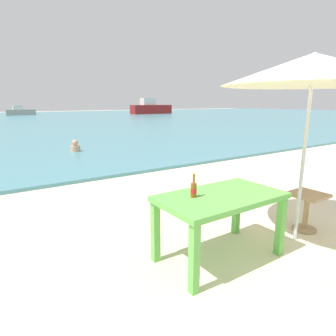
% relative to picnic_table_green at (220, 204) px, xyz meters
% --- Properties ---
extents(sea_water, '(120.00, 50.00, 0.08)m').
position_rel_picnic_table_green_xyz_m(sea_water, '(1.26, 28.98, -0.61)').
color(sea_water, teal).
rests_on(sea_water, ground_plane).
extents(picnic_table_green, '(1.40, 0.80, 0.76)m').
position_rel_picnic_table_green_xyz_m(picnic_table_green, '(0.00, 0.00, 0.00)').
color(picnic_table_green, '#60B24C').
rests_on(picnic_table_green, ground_plane).
extents(beer_bottle_amber, '(0.07, 0.07, 0.26)m').
position_rel_picnic_table_green_xyz_m(beer_bottle_amber, '(-0.31, 0.10, 0.20)').
color(beer_bottle_amber, brown).
rests_on(beer_bottle_amber, picnic_table_green).
extents(patio_umbrella, '(2.10, 2.10, 2.30)m').
position_rel_picnic_table_green_xyz_m(patio_umbrella, '(1.15, -0.23, 1.47)').
color(patio_umbrella, silver).
rests_on(patio_umbrella, ground_plane).
extents(side_table_wood, '(0.44, 0.44, 0.54)m').
position_rel_picnic_table_green_xyz_m(side_table_wood, '(1.51, -0.14, -0.30)').
color(side_table_wood, tan).
rests_on(side_table_wood, ground_plane).
extents(swimmer_person, '(0.34, 0.34, 0.41)m').
position_rel_picnic_table_green_xyz_m(swimmer_person, '(0.65, 7.82, -0.41)').
color(swimmer_person, tan).
rests_on(swimmer_person, sea_water).
extents(boat_barge, '(3.54, 0.96, 1.29)m').
position_rel_picnic_table_green_xyz_m(boat_barge, '(3.07, 40.59, -0.11)').
color(boat_barge, gray).
rests_on(boat_barge, sea_water).
extents(boat_sailboat, '(6.15, 1.68, 2.23)m').
position_rel_picnic_table_green_xyz_m(boat_sailboat, '(19.64, 34.92, 0.23)').
color(boat_sailboat, maroon).
rests_on(boat_sailboat, sea_water).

